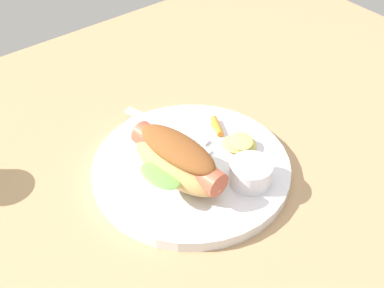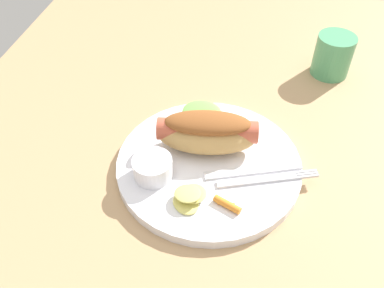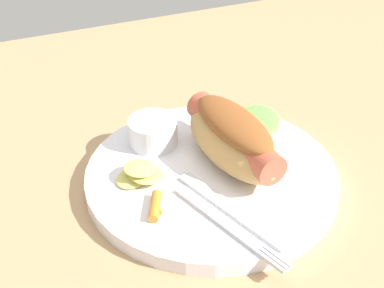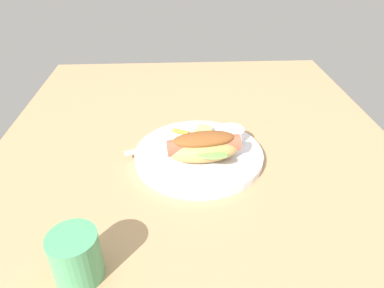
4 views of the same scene
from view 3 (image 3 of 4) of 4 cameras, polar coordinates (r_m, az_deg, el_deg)
name	(u,v)px [view 3 (image 3 of 4)]	position (r cm, az deg, el deg)	size (l,w,h in cm)	color
ground_plane	(219,187)	(63.06, 2.71, -4.28)	(120.00, 90.00, 1.80)	tan
plate	(210,175)	(61.97, 1.76, -3.06)	(26.84, 26.84, 1.60)	white
hot_dog	(234,137)	(60.93, 4.16, 0.69)	(10.00, 15.23, 6.04)	tan
sauce_ramekin	(153,132)	(64.66, -3.89, 1.20)	(5.53, 5.53, 2.99)	white
fork	(227,224)	(54.68, 3.47, -7.94)	(5.73, 14.06, 0.40)	silver
knife	(231,209)	(56.31, 3.89, -6.47)	(14.04, 1.40, 0.36)	silver
chips_pile	(140,173)	(59.79, -5.22, -2.93)	(6.44, 5.80, 1.84)	#D7CD68
carrot_garnish	(155,206)	(56.22, -3.65, -6.15)	(2.52, 3.90, 0.98)	orange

